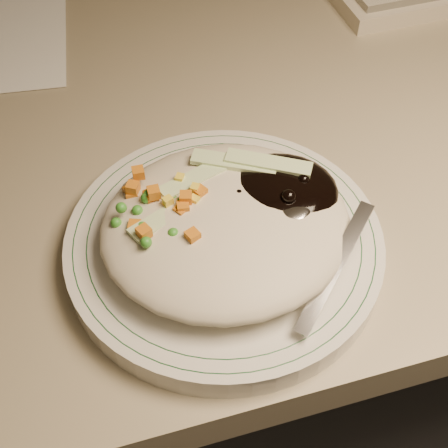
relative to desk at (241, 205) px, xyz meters
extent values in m
cube|color=gray|center=(0.00, 0.00, 0.18)|extent=(1.40, 0.70, 0.04)
cylinder|color=silver|center=(-0.09, -0.22, 0.21)|extent=(0.25, 0.25, 0.02)
torus|color=#144723|center=(-0.09, -0.22, 0.22)|extent=(0.24, 0.24, 0.00)
torus|color=#144723|center=(-0.09, -0.22, 0.22)|extent=(0.22, 0.22, 0.00)
ellipsoid|color=#BDB299|center=(-0.09, -0.22, 0.24)|extent=(0.19, 0.18, 0.04)
ellipsoid|color=black|center=(-0.04, -0.21, 0.25)|extent=(0.10, 0.09, 0.03)
ellipsoid|color=orange|center=(-0.13, -0.20, 0.24)|extent=(0.08, 0.08, 0.02)
sphere|color=black|center=(-0.07, -0.21, 0.25)|extent=(0.01, 0.01, 0.01)
sphere|color=black|center=(-0.04, -0.20, 0.25)|extent=(0.01, 0.01, 0.01)
sphere|color=black|center=(-0.02, -0.21, 0.26)|extent=(0.01, 0.01, 0.01)
sphere|color=black|center=(-0.03, -0.20, 0.25)|extent=(0.01, 0.01, 0.01)
sphere|color=black|center=(-0.04, -0.22, 0.26)|extent=(0.01, 0.01, 0.01)
sphere|color=black|center=(-0.04, -0.21, 0.25)|extent=(0.01, 0.01, 0.01)
sphere|color=black|center=(-0.03, -0.20, 0.25)|extent=(0.01, 0.01, 0.01)
cube|color=#C36A15|center=(-0.13, -0.19, 0.26)|extent=(0.01, 0.01, 0.01)
cube|color=#C36A15|center=(-0.12, -0.22, 0.25)|extent=(0.01, 0.01, 0.01)
cube|color=#C36A15|center=(-0.15, -0.18, 0.26)|extent=(0.01, 0.01, 0.01)
cube|color=#C36A15|center=(-0.11, -0.21, 0.26)|extent=(0.01, 0.01, 0.01)
cube|color=#C36A15|center=(-0.12, -0.21, 0.26)|extent=(0.01, 0.01, 0.01)
cube|color=#C36A15|center=(-0.15, -0.18, 0.25)|extent=(0.01, 0.01, 0.01)
cube|color=#C36A15|center=(-0.14, -0.19, 0.26)|extent=(0.01, 0.01, 0.01)
cube|color=#C36A15|center=(-0.12, -0.21, 0.26)|extent=(0.01, 0.01, 0.01)
cube|color=#C36A15|center=(-0.10, -0.20, 0.26)|extent=(0.01, 0.01, 0.01)
cube|color=#C36A15|center=(-0.14, -0.17, 0.26)|extent=(0.01, 0.01, 0.01)
cube|color=#C36A15|center=(-0.15, -0.23, 0.26)|extent=(0.01, 0.01, 0.01)
cube|color=#C36A15|center=(-0.12, -0.24, 0.26)|extent=(0.01, 0.01, 0.01)
cube|color=#C36A15|center=(-0.15, -0.21, 0.25)|extent=(0.01, 0.01, 0.01)
cube|color=#C36A15|center=(-0.15, -0.18, 0.25)|extent=(0.01, 0.01, 0.01)
sphere|color=#388C28|center=(-0.12, -0.20, 0.25)|extent=(0.01, 0.01, 0.01)
sphere|color=#388C28|center=(-0.15, -0.24, 0.26)|extent=(0.01, 0.01, 0.01)
sphere|color=#388C28|center=(-0.15, -0.20, 0.26)|extent=(0.01, 0.01, 0.01)
sphere|color=#388C28|center=(-0.16, -0.20, 0.26)|extent=(0.01, 0.01, 0.01)
sphere|color=#388C28|center=(-0.12, -0.20, 0.25)|extent=(0.01, 0.01, 0.01)
sphere|color=#388C28|center=(-0.11, -0.23, 0.25)|extent=(0.01, 0.01, 0.01)
sphere|color=#388C28|center=(-0.13, -0.21, 0.25)|extent=(0.01, 0.01, 0.01)
sphere|color=#388C28|center=(-0.14, -0.22, 0.25)|extent=(0.01, 0.01, 0.01)
sphere|color=#388C28|center=(-0.17, -0.21, 0.25)|extent=(0.01, 0.01, 0.01)
sphere|color=#388C28|center=(-0.14, -0.19, 0.26)|extent=(0.01, 0.01, 0.01)
sphere|color=#388C28|center=(-0.14, -0.19, 0.26)|extent=(0.01, 0.01, 0.01)
sphere|color=#388C28|center=(-0.15, -0.22, 0.25)|extent=(0.01, 0.01, 0.01)
sphere|color=#388C28|center=(-0.13, -0.23, 0.26)|extent=(0.01, 0.01, 0.01)
sphere|color=#388C28|center=(-0.10, -0.18, 0.25)|extent=(0.01, 0.01, 0.01)
cube|color=yellow|center=(-0.12, -0.20, 0.25)|extent=(0.01, 0.01, 0.01)
cube|color=yellow|center=(-0.11, -0.21, 0.26)|extent=(0.01, 0.01, 0.01)
cube|color=yellow|center=(-0.13, -0.19, 0.25)|extent=(0.01, 0.01, 0.01)
cube|color=yellow|center=(-0.13, -0.20, 0.26)|extent=(0.01, 0.01, 0.01)
cube|color=yellow|center=(-0.13, -0.21, 0.25)|extent=(0.01, 0.01, 0.01)
cube|color=yellow|center=(-0.10, -0.20, 0.26)|extent=(0.01, 0.01, 0.01)
cube|color=yellow|center=(-0.11, -0.18, 0.26)|extent=(0.01, 0.01, 0.01)
cube|color=yellow|center=(-0.12, -0.21, 0.25)|extent=(0.01, 0.01, 0.01)
cube|color=#B2D18C|center=(-0.10, -0.18, 0.26)|extent=(0.07, 0.04, 0.00)
cube|color=#B2D18C|center=(-0.07, -0.18, 0.26)|extent=(0.07, 0.05, 0.00)
cube|color=#B2D18C|center=(-0.13, -0.21, 0.26)|extent=(0.07, 0.04, 0.00)
cube|color=#B2D18C|center=(-0.04, -0.19, 0.26)|extent=(0.07, 0.05, 0.00)
cube|color=#B2D18C|center=(-0.08, -0.23, 0.25)|extent=(0.07, 0.05, 0.00)
ellipsoid|color=silver|center=(-0.04, -0.23, 0.25)|extent=(0.06, 0.06, 0.01)
cube|color=silver|center=(-0.02, -0.28, 0.24)|extent=(0.09, 0.09, 0.03)
camera|label=1|loc=(-0.17, -0.51, 0.60)|focal=50.00mm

